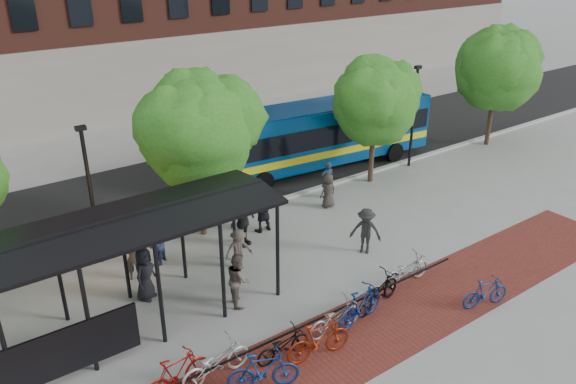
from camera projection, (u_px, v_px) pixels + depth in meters
ground at (315, 245)px, 21.41m from camera, size 160.00×160.00×0.00m
asphalt_street at (213, 178)px, 27.31m from camera, size 160.00×8.00×0.01m
curb at (258, 206)px, 24.34m from camera, size 160.00×0.25×0.12m
brick_strip at (366, 333)px, 16.65m from camera, size 24.00×3.00×0.01m
bike_rack_rail at (313, 334)px, 16.63m from camera, size 12.00×0.05×0.95m
bus_shelter at (96, 244)px, 15.48m from camera, size 10.60×3.07×3.60m
tree_b at (198, 125)px, 20.49m from camera, size 5.15×4.20×6.47m
tree_c at (376, 98)px, 25.44m from camera, size 4.66×3.80×5.92m
tree_d at (499, 65)px, 30.06m from camera, size 5.39×4.40×6.55m
lamp_post_left at (91, 192)px, 19.20m from camera, size 0.35×0.20×5.12m
lamp_post_right at (414, 114)px, 27.72m from camera, size 0.35×0.20×5.12m
bus at (319, 132)px, 27.94m from camera, size 12.29×3.78×3.27m
bike_1 at (177, 374)px, 14.27m from camera, size 1.99×0.76×1.17m
bike_2 at (216, 362)px, 14.72m from camera, size 2.10×0.83×1.09m
bike_3 at (263, 371)px, 14.39m from camera, size 1.95×1.28×1.14m
bike_4 at (283, 345)px, 15.49m from camera, size 1.71×0.63×0.89m
bike_5 at (319, 340)px, 15.46m from camera, size 2.06×0.85×1.20m
bike_6 at (335, 317)px, 16.53m from camera, size 1.92×0.67×1.01m
bike_7 at (360, 306)px, 16.89m from camera, size 2.08×0.90×1.21m
bike_8 at (378, 292)px, 17.64m from camera, size 2.18×1.15×1.09m
bike_10 at (406, 270)px, 18.88m from camera, size 1.97×0.77×1.02m
bike_11 at (486, 293)px, 17.68m from camera, size 1.74×0.90×1.01m
pedestrian_0 at (145, 274)px, 17.91m from camera, size 1.07×1.01×1.84m
pedestrian_1 at (133, 258)px, 18.98m from camera, size 0.70×0.58×1.65m
pedestrian_2 at (156, 244)px, 19.88m from camera, size 0.98×0.96×1.59m
pedestrian_3 at (239, 249)px, 19.59m from camera, size 1.10×0.79×1.54m
pedestrian_4 at (243, 222)px, 21.03m from camera, size 1.24×0.73×1.98m
pedestrian_5 at (263, 210)px, 22.11m from camera, size 1.68×0.56×1.81m
pedestrian_6 at (328, 191)px, 24.13m from camera, size 0.75×0.49×1.52m
pedestrian_7 at (327, 180)px, 25.01m from camera, size 0.68×0.51×1.70m
pedestrian_8 at (238, 279)px, 17.66m from camera, size 0.95×1.06×1.80m
pedestrian_9 at (366, 231)px, 20.56m from camera, size 1.25×1.32×1.79m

